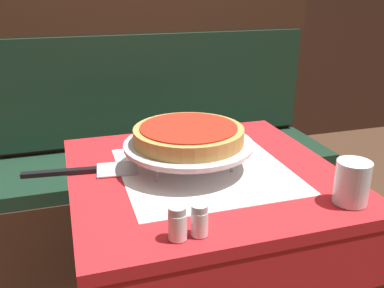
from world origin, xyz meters
TOP-DOWN VIEW (x-y plane):
  - dining_table_front at (0.00, 0.00)m, footprint 0.71×0.71m
  - dining_table_rear at (-0.15, 1.56)m, footprint 0.58×0.58m
  - booth_bench at (0.01, 0.81)m, footprint 1.70×0.48m
  - pizza_pan_stand at (-0.04, 0.03)m, footprint 0.35×0.35m
  - deep_dish_pizza at (-0.04, 0.03)m, footprint 0.29×0.29m
  - pizza_server at (-0.31, 0.08)m, footprint 0.31×0.10m
  - water_glass_near at (0.26, -0.27)m, footprint 0.08×0.08m
  - salt_shaker at (-0.16, -0.30)m, footprint 0.04×0.04m
  - pepper_shaker at (-0.11, -0.30)m, footprint 0.04×0.04m
  - condiment_caddy at (-0.09, 1.53)m, footprint 0.14×0.14m

SIDE VIEW (x-z plane):
  - booth_bench at x=0.01m, z-range -0.27..0.99m
  - dining_table_rear at x=-0.15m, z-range 0.25..1.01m
  - dining_table_front at x=0.00m, z-range 0.26..1.01m
  - pizza_server at x=-0.31m, z-range 0.75..0.76m
  - pepper_shaker at x=-0.11m, z-range 0.75..0.81m
  - salt_shaker at x=-0.16m, z-range 0.75..0.82m
  - water_glass_near at x=0.26m, z-range 0.75..0.85m
  - condiment_caddy at x=-0.09m, z-range 0.71..0.89m
  - pizza_pan_stand at x=-0.04m, z-range 0.77..0.85m
  - deep_dish_pizza at x=-0.04m, z-range 0.82..0.87m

